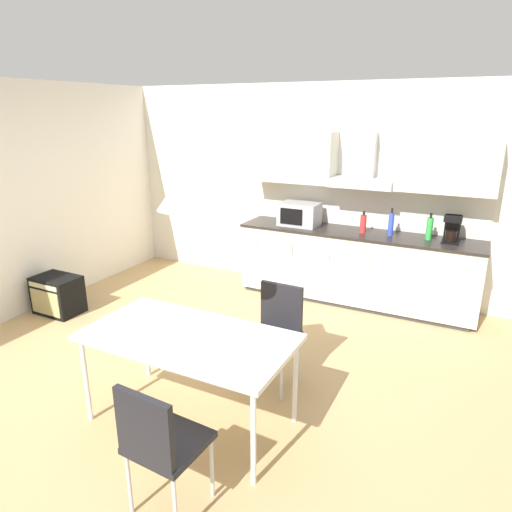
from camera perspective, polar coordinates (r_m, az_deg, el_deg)
ground_plane at (r=4.25m, az=-8.89°, el=-14.85°), size 7.37×7.93×0.02m
wall_back at (r=6.04m, az=5.58°, el=8.47°), size 5.90×0.10×2.59m
kitchen_counter at (r=5.67m, az=12.24°, el=-1.33°), size 2.84×0.61×0.89m
backsplash_tile at (r=5.76m, az=13.42°, el=5.94°), size 2.82×0.02×0.49m
upper_wall_cabinets at (r=5.52m, az=13.44°, el=11.44°), size 2.82×0.40×0.62m
microwave at (r=5.73m, az=5.45°, el=5.23°), size 0.48×0.35×0.28m
coffee_maker at (r=5.39m, az=23.31°, el=3.13°), size 0.18×0.19×0.30m
bottle_green at (r=5.41m, az=20.86°, el=3.25°), size 0.07×0.07×0.30m
bottle_blue at (r=5.44m, az=16.52°, el=3.86°), size 0.06×0.06×0.32m
bottle_red at (r=5.49m, az=13.25°, el=3.96°), size 0.07×0.07×0.26m
dining_table at (r=3.38m, az=-8.45°, el=-10.42°), size 1.52×0.80×0.73m
chair_far_right at (r=3.89m, az=2.56°, el=-8.65°), size 0.41×0.41×0.87m
chair_near_right at (r=2.77m, az=-12.08°, el=-21.45°), size 0.42×0.42×0.87m
guitar_amp at (r=5.79m, az=-23.53°, el=-4.46°), size 0.52×0.37×0.44m
pendant_lamp at (r=3.02m, az=-9.38°, el=7.81°), size 0.32×0.32×0.22m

